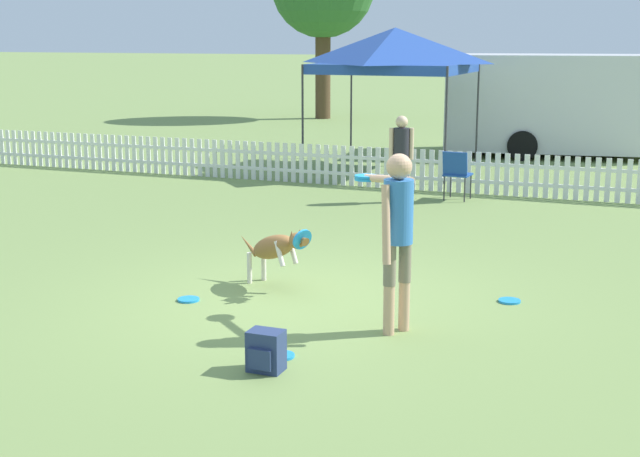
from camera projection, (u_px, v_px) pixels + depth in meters
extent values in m
plane|color=olive|center=(306.00, 302.00, 9.47)|extent=(240.00, 240.00, 0.00)
cylinder|color=tan|center=(389.00, 310.00, 8.41)|extent=(0.11, 0.11, 0.48)
cylinder|color=#7A705B|center=(390.00, 265.00, 8.32)|extent=(0.12, 0.12, 0.39)
cylinder|color=tan|center=(404.00, 306.00, 8.54)|extent=(0.11, 0.11, 0.48)
cylinder|color=#7A705B|center=(405.00, 262.00, 8.44)|extent=(0.12, 0.12, 0.39)
cylinder|color=#3372BF|center=(398.00, 212.00, 8.28)|extent=(0.38, 0.38, 0.60)
sphere|color=tan|center=(399.00, 167.00, 8.19)|extent=(0.24, 0.24, 0.24)
cylinder|color=tan|center=(386.00, 225.00, 8.12)|extent=(0.16, 0.22, 0.73)
cylinder|color=tan|center=(388.00, 179.00, 8.63)|extent=(0.64, 0.49, 0.14)
cylinder|color=#1E8CD8|center=(366.00, 179.00, 8.94)|extent=(0.23, 0.23, 0.02)
cylinder|color=#1E8CD8|center=(366.00, 176.00, 8.93)|extent=(0.23, 0.23, 0.02)
ellipsoid|color=olive|center=(274.00, 247.00, 9.92)|extent=(0.79, 0.62, 0.47)
ellipsoid|color=silver|center=(274.00, 251.00, 9.93)|extent=(0.42, 0.33, 0.22)
sphere|color=olive|center=(297.00, 241.00, 9.56)|extent=(0.18, 0.18, 0.18)
cone|color=olive|center=(302.00, 239.00, 9.49)|extent=(0.18, 0.16, 0.14)
cylinder|color=#1E8CD8|center=(302.00, 239.00, 9.49)|extent=(0.20, 0.25, 0.23)
cone|color=olive|center=(300.00, 233.00, 9.60)|extent=(0.05, 0.05, 0.08)
cone|color=olive|center=(292.00, 234.00, 9.53)|extent=(0.05, 0.05, 0.08)
cylinder|color=silver|center=(264.00, 265.00, 10.30)|extent=(0.06, 0.06, 0.36)
cylinder|color=silver|center=(250.00, 268.00, 10.18)|extent=(0.06, 0.06, 0.36)
cylinder|color=silver|center=(293.00, 251.00, 9.81)|extent=(0.17, 0.13, 0.28)
cylinder|color=silver|center=(280.00, 254.00, 9.70)|extent=(0.17, 0.13, 0.28)
cone|color=olive|center=(248.00, 245.00, 10.31)|extent=(0.32, 0.22, 0.23)
cylinder|color=#1E8CD8|center=(189.00, 300.00, 9.53)|extent=(0.23, 0.23, 0.02)
cylinder|color=#1E8CD8|center=(272.00, 340.00, 8.26)|extent=(0.23, 0.23, 0.02)
cylinder|color=#1E8CD8|center=(281.00, 356.00, 7.86)|extent=(0.23, 0.23, 0.02)
cylinder|color=#1E8CD8|center=(509.00, 301.00, 9.49)|extent=(0.23, 0.23, 0.02)
cube|color=navy|center=(266.00, 351.00, 7.51)|extent=(0.29, 0.21, 0.35)
cube|color=navy|center=(260.00, 360.00, 7.40)|extent=(0.21, 0.04, 0.18)
cube|color=white|center=(459.00, 180.00, 16.06)|extent=(21.70, 0.04, 0.06)
cube|color=white|center=(459.00, 163.00, 15.99)|extent=(21.70, 0.04, 0.06)
cube|color=white|center=(2.00, 147.00, 19.68)|extent=(0.09, 0.02, 0.75)
cube|color=white|center=(8.00, 147.00, 19.62)|extent=(0.09, 0.02, 0.75)
cube|color=white|center=(15.00, 147.00, 19.56)|extent=(0.09, 0.02, 0.75)
cube|color=white|center=(21.00, 148.00, 19.50)|extent=(0.09, 0.02, 0.75)
cube|color=white|center=(27.00, 148.00, 19.43)|extent=(0.09, 0.02, 0.75)
cube|color=white|center=(34.00, 148.00, 19.37)|extent=(0.09, 0.02, 0.75)
cube|color=white|center=(40.00, 149.00, 19.31)|extent=(0.09, 0.02, 0.75)
cube|color=white|center=(46.00, 149.00, 19.25)|extent=(0.09, 0.02, 0.75)
cube|color=white|center=(53.00, 150.00, 19.19)|extent=(0.09, 0.02, 0.75)
cube|color=white|center=(60.00, 150.00, 19.13)|extent=(0.09, 0.02, 0.75)
cube|color=white|center=(66.00, 150.00, 19.07)|extent=(0.09, 0.02, 0.75)
cube|color=white|center=(73.00, 151.00, 19.01)|extent=(0.09, 0.02, 0.75)
cube|color=white|center=(79.00, 151.00, 18.95)|extent=(0.09, 0.02, 0.75)
cube|color=white|center=(86.00, 151.00, 18.89)|extent=(0.09, 0.02, 0.75)
cube|color=white|center=(93.00, 152.00, 18.83)|extent=(0.09, 0.02, 0.75)
cube|color=white|center=(100.00, 152.00, 18.76)|extent=(0.09, 0.02, 0.75)
cube|color=white|center=(107.00, 153.00, 18.70)|extent=(0.09, 0.02, 0.75)
cube|color=white|center=(113.00, 153.00, 18.64)|extent=(0.09, 0.02, 0.75)
cube|color=white|center=(120.00, 153.00, 18.58)|extent=(0.09, 0.02, 0.75)
cube|color=white|center=(127.00, 154.00, 18.52)|extent=(0.09, 0.02, 0.75)
cube|color=white|center=(134.00, 154.00, 18.46)|extent=(0.09, 0.02, 0.75)
cube|color=white|center=(141.00, 154.00, 18.40)|extent=(0.09, 0.02, 0.75)
cube|color=white|center=(149.00, 155.00, 18.34)|extent=(0.09, 0.02, 0.75)
cube|color=white|center=(156.00, 155.00, 18.28)|extent=(0.09, 0.02, 0.75)
cube|color=white|center=(163.00, 156.00, 18.22)|extent=(0.09, 0.02, 0.75)
cube|color=white|center=(170.00, 156.00, 18.16)|extent=(0.09, 0.02, 0.75)
cube|color=white|center=(178.00, 156.00, 18.10)|extent=(0.09, 0.02, 0.75)
cube|color=white|center=(185.00, 157.00, 18.03)|extent=(0.09, 0.02, 0.75)
cube|color=white|center=(192.00, 157.00, 17.97)|extent=(0.09, 0.02, 0.75)
cube|color=white|center=(200.00, 158.00, 17.91)|extent=(0.09, 0.02, 0.75)
cube|color=white|center=(207.00, 158.00, 17.85)|extent=(0.09, 0.02, 0.75)
cube|color=white|center=(215.00, 159.00, 17.79)|extent=(0.09, 0.02, 0.75)
cube|color=white|center=(222.00, 159.00, 17.73)|extent=(0.09, 0.02, 0.75)
cube|color=white|center=(230.00, 159.00, 17.67)|extent=(0.09, 0.02, 0.75)
cube|color=white|center=(238.00, 160.00, 17.61)|extent=(0.09, 0.02, 0.75)
cube|color=white|center=(246.00, 160.00, 17.55)|extent=(0.09, 0.02, 0.75)
cube|color=white|center=(253.00, 161.00, 17.49)|extent=(0.09, 0.02, 0.75)
cube|color=white|center=(261.00, 161.00, 17.43)|extent=(0.09, 0.02, 0.75)
cube|color=white|center=(269.00, 162.00, 17.36)|extent=(0.09, 0.02, 0.75)
cube|color=white|center=(277.00, 162.00, 17.30)|extent=(0.09, 0.02, 0.75)
cube|color=white|center=(285.00, 162.00, 17.24)|extent=(0.09, 0.02, 0.75)
cube|color=white|center=(293.00, 163.00, 17.18)|extent=(0.09, 0.02, 0.75)
cube|color=white|center=(302.00, 163.00, 17.12)|extent=(0.09, 0.02, 0.75)
cube|color=white|center=(310.00, 164.00, 17.06)|extent=(0.09, 0.02, 0.75)
cube|color=white|center=(318.00, 164.00, 17.00)|extent=(0.09, 0.02, 0.75)
cube|color=white|center=(326.00, 165.00, 16.94)|extent=(0.09, 0.02, 0.75)
cube|color=white|center=(335.00, 165.00, 16.88)|extent=(0.09, 0.02, 0.75)
cube|color=white|center=(343.00, 166.00, 16.82)|extent=(0.09, 0.02, 0.75)
cube|color=white|center=(352.00, 166.00, 16.76)|extent=(0.09, 0.02, 0.75)
cube|color=white|center=(360.00, 167.00, 16.70)|extent=(0.09, 0.02, 0.75)
cube|color=white|center=(369.00, 167.00, 16.63)|extent=(0.09, 0.02, 0.75)
cube|color=white|center=(378.00, 168.00, 16.57)|extent=(0.09, 0.02, 0.75)
cube|color=white|center=(387.00, 168.00, 16.51)|extent=(0.09, 0.02, 0.75)
cube|color=white|center=(395.00, 168.00, 16.45)|extent=(0.09, 0.02, 0.75)
cube|color=white|center=(404.00, 169.00, 16.39)|extent=(0.09, 0.02, 0.75)
cube|color=white|center=(413.00, 169.00, 16.33)|extent=(0.09, 0.02, 0.75)
cube|color=white|center=(422.00, 170.00, 16.27)|extent=(0.09, 0.02, 0.75)
cube|color=white|center=(431.00, 170.00, 16.21)|extent=(0.09, 0.02, 0.75)
cube|color=white|center=(441.00, 171.00, 16.15)|extent=(0.09, 0.02, 0.75)
cube|color=white|center=(450.00, 172.00, 16.09)|extent=(0.09, 0.02, 0.75)
cube|color=white|center=(459.00, 172.00, 16.03)|extent=(0.09, 0.02, 0.75)
cube|color=white|center=(469.00, 173.00, 15.96)|extent=(0.09, 0.02, 0.75)
cube|color=white|center=(478.00, 173.00, 15.90)|extent=(0.09, 0.02, 0.75)
cube|color=white|center=(488.00, 174.00, 15.84)|extent=(0.09, 0.02, 0.75)
cube|color=white|center=(497.00, 174.00, 15.78)|extent=(0.09, 0.02, 0.75)
cube|color=white|center=(507.00, 175.00, 15.72)|extent=(0.09, 0.02, 0.75)
cube|color=white|center=(517.00, 175.00, 15.66)|extent=(0.09, 0.02, 0.75)
cube|color=white|center=(526.00, 176.00, 15.60)|extent=(0.09, 0.02, 0.75)
cube|color=white|center=(536.00, 176.00, 15.54)|extent=(0.09, 0.02, 0.75)
cube|color=white|center=(546.00, 177.00, 15.48)|extent=(0.09, 0.02, 0.75)
cube|color=white|center=(556.00, 177.00, 15.42)|extent=(0.09, 0.02, 0.75)
cube|color=white|center=(567.00, 178.00, 15.36)|extent=(0.09, 0.02, 0.75)
cube|color=white|center=(577.00, 179.00, 15.30)|extent=(0.09, 0.02, 0.75)
cube|color=white|center=(587.00, 179.00, 15.23)|extent=(0.09, 0.02, 0.75)
cube|color=white|center=(597.00, 180.00, 15.17)|extent=(0.09, 0.02, 0.75)
cube|color=white|center=(608.00, 180.00, 15.11)|extent=(0.09, 0.02, 0.75)
cube|color=white|center=(619.00, 181.00, 15.05)|extent=(0.09, 0.02, 0.75)
cube|color=white|center=(629.00, 181.00, 14.99)|extent=(0.09, 0.02, 0.75)
cube|color=white|center=(640.00, 182.00, 14.93)|extent=(0.09, 0.02, 0.75)
cylinder|color=#333338|center=(471.00, 186.00, 15.46)|extent=(0.02, 0.02, 0.44)
cylinder|color=#333338|center=(451.00, 185.00, 15.62)|extent=(0.02, 0.02, 0.44)
cylinder|color=#333338|center=(465.00, 189.00, 15.14)|extent=(0.02, 0.02, 0.44)
cylinder|color=#333338|center=(444.00, 188.00, 15.30)|extent=(0.02, 0.02, 0.44)
cube|color=#1E4799|center=(458.00, 175.00, 15.34)|extent=(0.46, 0.46, 0.03)
cube|color=#1E4799|center=(455.00, 164.00, 15.12)|extent=(0.43, 0.12, 0.42)
cylinder|color=#333338|center=(303.00, 120.00, 17.90)|extent=(0.04, 0.04, 2.22)
cylinder|color=#333338|center=(446.00, 126.00, 16.85)|extent=(0.04, 0.04, 2.22)
cylinder|color=#333338|center=(351.00, 109.00, 20.57)|extent=(0.04, 0.04, 2.22)
cylinder|color=#333338|center=(477.00, 113.00, 19.53)|extent=(0.04, 0.04, 2.22)
cube|color=#23479E|center=(395.00, 68.00, 18.50)|extent=(2.94, 2.94, 0.20)
pyramid|color=#23479E|center=(395.00, 45.00, 18.40)|extent=(2.94, 2.94, 0.72)
cylinder|color=#474C5B|center=(406.00, 180.00, 15.11)|extent=(0.11, 0.11, 0.75)
cylinder|color=#474C5B|center=(395.00, 180.00, 15.11)|extent=(0.11, 0.11, 0.75)
cylinder|color=#26262D|center=(401.00, 143.00, 14.97)|extent=(0.27, 0.27, 0.52)
sphere|color=beige|center=(402.00, 122.00, 14.90)|extent=(0.21, 0.21, 0.21)
cylinder|color=beige|center=(411.00, 144.00, 14.97)|extent=(0.08, 0.08, 0.53)
cylinder|color=beige|center=(391.00, 144.00, 14.98)|extent=(0.08, 0.08, 0.53)
cube|color=silver|center=(550.00, 102.00, 20.96)|extent=(5.07, 3.07, 2.20)
cylinder|color=black|center=(522.00, 135.00, 22.41)|extent=(0.70, 0.28, 0.68)
cylinder|color=black|center=(522.00, 146.00, 20.16)|extent=(0.70, 0.28, 0.68)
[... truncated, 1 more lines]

